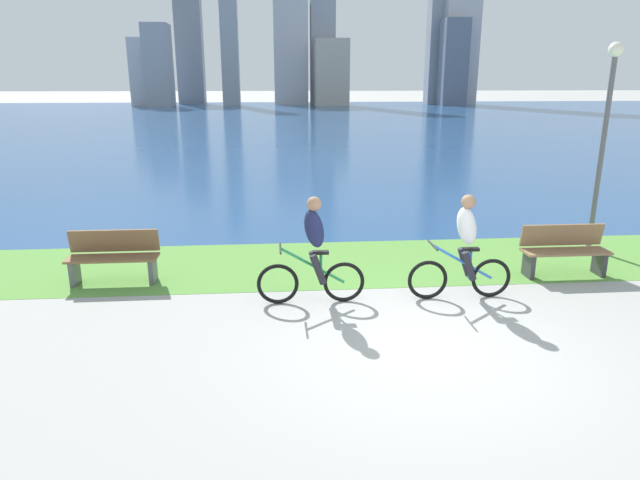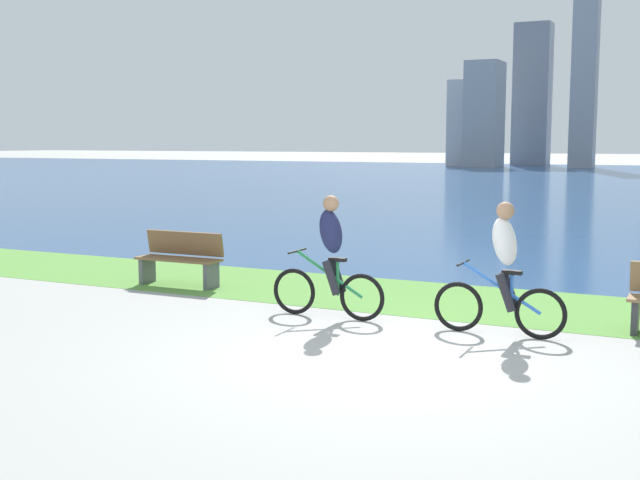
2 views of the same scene
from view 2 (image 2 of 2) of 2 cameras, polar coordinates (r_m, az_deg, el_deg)
The scene contains 5 objects.
ground_plane at distance 9.15m, azimuth 4.12°, elevation -8.33°, with size 300.00×300.00×0.00m, color #9E9E99.
grass_strip_bayside at distance 12.43m, azimuth 10.14°, elevation -4.29°, with size 120.00×2.78×0.01m, color #59933D.
cyclist_lead at distance 11.00m, azimuth 0.70°, elevation -1.24°, with size 1.67×0.52×1.69m.
cyclist_trailing at distance 10.24m, azimuth 12.77°, elevation -2.04°, with size 1.67×0.52×1.68m.
bench_far_along_path at distance 13.75m, azimuth -9.83°, elevation -1.31°, with size 1.50×0.47×0.90m.
Camera 2 is at (3.21, -8.22, 2.42)m, focal length 45.32 mm.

